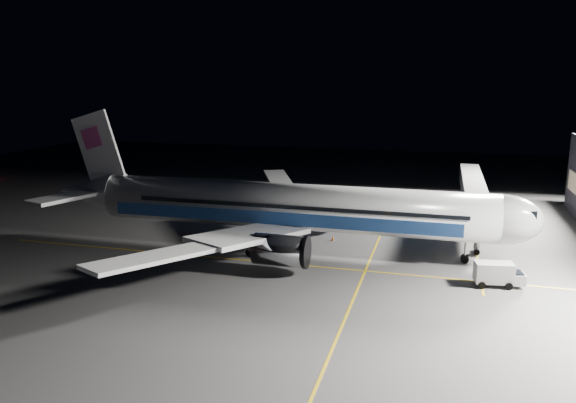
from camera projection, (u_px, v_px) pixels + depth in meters
The scene contains 11 objects.
ground at pixel (291, 248), 69.26m from camera, with size 200.00×200.00×0.00m, color #4C4C4F.
guide_line_main at pixel (372, 255), 66.66m from camera, with size 0.25×80.00×0.01m, color gold.
guide_line_cross at pixel (277, 263), 63.62m from camera, with size 70.00×0.25×0.01m, color gold.
guide_line_side at pixel (474, 239), 72.95m from camera, with size 0.25×40.00×0.01m, color gold.
airliner at pixel (283, 207), 68.43m from camera, with size 61.48×54.22×16.64m.
jet_bridge at pixel (474, 193), 79.54m from camera, with size 3.60×34.40×6.30m.
service_truck at pixel (498, 274), 56.34m from camera, with size 5.07×2.75×2.46m.
baggage_tug at pixel (273, 218), 81.38m from camera, with size 2.23×1.84×1.54m.
safety_cone_a at pixel (333, 238), 72.48m from camera, with size 0.36×0.36×0.54m, color #FF630A.
safety_cone_b at pixel (343, 226), 78.44m from camera, with size 0.35×0.35×0.53m, color #FF630A.
safety_cone_c at pixel (241, 233), 75.05m from camera, with size 0.37×0.37×0.55m, color #FF630A.
Camera 1 is at (17.34, -64.09, 20.55)m, focal length 35.00 mm.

